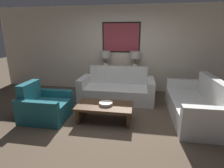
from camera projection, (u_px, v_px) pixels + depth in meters
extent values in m
plane|color=brown|center=(108.00, 122.00, 3.71)|extent=(20.00, 20.00, 0.00)
cube|color=beige|center=(121.00, 50.00, 5.57)|extent=(8.25, 0.10, 2.65)
cube|color=black|center=(121.00, 37.00, 5.42)|extent=(1.18, 0.01, 0.92)
cube|color=#9E3842|center=(121.00, 37.00, 5.41)|extent=(1.10, 0.02, 0.84)
cube|color=brown|center=(120.00, 81.00, 5.60)|extent=(1.44, 0.36, 0.73)
cylinder|color=silver|center=(105.00, 69.00, 5.56)|extent=(0.15, 0.15, 0.02)
sphere|color=silver|center=(105.00, 66.00, 5.53)|extent=(0.18, 0.18, 0.18)
cylinder|color=#8C7A51|center=(105.00, 60.00, 5.49)|extent=(0.02, 0.02, 0.16)
cylinder|color=#B2ADA3|center=(105.00, 54.00, 5.44)|extent=(0.32, 0.32, 0.22)
cylinder|color=silver|center=(135.00, 70.00, 5.42)|extent=(0.15, 0.15, 0.02)
sphere|color=silver|center=(135.00, 66.00, 5.39)|extent=(0.18, 0.18, 0.18)
cylinder|color=#8C7A51|center=(135.00, 61.00, 5.34)|extent=(0.02, 0.02, 0.16)
cylinder|color=#B2ADA3|center=(135.00, 55.00, 5.29)|extent=(0.32, 0.32, 0.22)
cube|color=silver|center=(116.00, 94.00, 4.83)|extent=(1.67, 0.77, 0.40)
cube|color=silver|center=(118.00, 81.00, 5.20)|extent=(1.67, 0.18, 0.90)
cube|color=silver|center=(85.00, 88.00, 5.02)|extent=(0.18, 0.95, 0.64)
cube|color=silver|center=(150.00, 91.00, 4.73)|extent=(0.18, 0.95, 0.64)
cube|color=silver|center=(189.00, 109.00, 3.91)|extent=(0.77, 1.67, 0.40)
cube|color=silver|center=(213.00, 99.00, 3.76)|extent=(0.18, 1.67, 0.90)
cube|color=silver|center=(184.00, 91.00, 4.74)|extent=(0.95, 0.18, 0.64)
cube|color=silver|center=(209.00, 125.00, 2.98)|extent=(0.95, 0.18, 0.64)
cube|color=#4C331E|center=(105.00, 106.00, 3.70)|extent=(1.18, 0.65, 0.05)
cube|color=#4C331E|center=(81.00, 112.00, 3.84)|extent=(0.07, 0.52, 0.31)
cube|color=#4C331E|center=(129.00, 116.00, 3.67)|extent=(0.07, 0.52, 0.31)
cylinder|color=beige|center=(106.00, 104.00, 3.68)|extent=(0.29, 0.29, 0.06)
cube|color=#1E5B66|center=(51.00, 110.00, 3.85)|extent=(0.75, 0.61, 0.38)
cube|color=#1E5B66|center=(30.00, 100.00, 3.86)|extent=(0.18, 0.61, 0.81)
cube|color=#1E5B66|center=(37.00, 114.00, 3.49)|extent=(0.93, 0.14, 0.54)
cube|color=#1E5B66|center=(55.00, 100.00, 4.19)|extent=(0.93, 0.14, 0.54)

